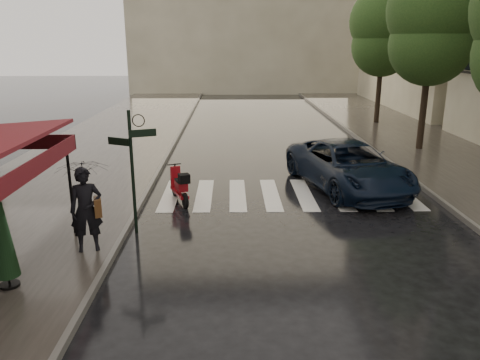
{
  "coord_description": "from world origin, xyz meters",
  "views": [
    {
      "loc": [
        1.2,
        -8.01,
        4.63
      ],
      "look_at": [
        1.42,
        2.91,
        1.4
      ],
      "focal_mm": 35.0,
      "sensor_mm": 36.0,
      "label": 1
    }
  ],
  "objects_px": {
    "pedestrian_with_umbrella": "(83,177)",
    "parasol_back": "(0,222)",
    "parked_car": "(348,166)",
    "scooter": "(180,187)"
  },
  "relations": [
    {
      "from": "pedestrian_with_umbrella",
      "to": "parasol_back",
      "type": "distance_m",
      "value": 1.99
    },
    {
      "from": "pedestrian_with_umbrella",
      "to": "parked_car",
      "type": "relative_size",
      "value": 0.48
    },
    {
      "from": "parked_car",
      "to": "parasol_back",
      "type": "height_order",
      "value": "parasol_back"
    },
    {
      "from": "pedestrian_with_umbrella",
      "to": "scooter",
      "type": "xyz_separation_m",
      "value": [
        1.67,
        3.55,
        -1.35
      ]
    },
    {
      "from": "scooter",
      "to": "parasol_back",
      "type": "distance_m",
      "value": 5.94
    },
    {
      "from": "pedestrian_with_umbrella",
      "to": "parasol_back",
      "type": "height_order",
      "value": "pedestrian_with_umbrella"
    },
    {
      "from": "pedestrian_with_umbrella",
      "to": "parasol_back",
      "type": "bearing_deg",
      "value": -140.6
    },
    {
      "from": "pedestrian_with_umbrella",
      "to": "parasol_back",
      "type": "xyz_separation_m",
      "value": [
        -1.07,
        -1.63,
        -0.39
      ]
    },
    {
      "from": "pedestrian_with_umbrella",
      "to": "parked_car",
      "type": "distance_m",
      "value": 8.61
    },
    {
      "from": "parked_car",
      "to": "parasol_back",
      "type": "xyz_separation_m",
      "value": [
        -8.08,
        -6.51,
        0.69
      ]
    }
  ]
}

